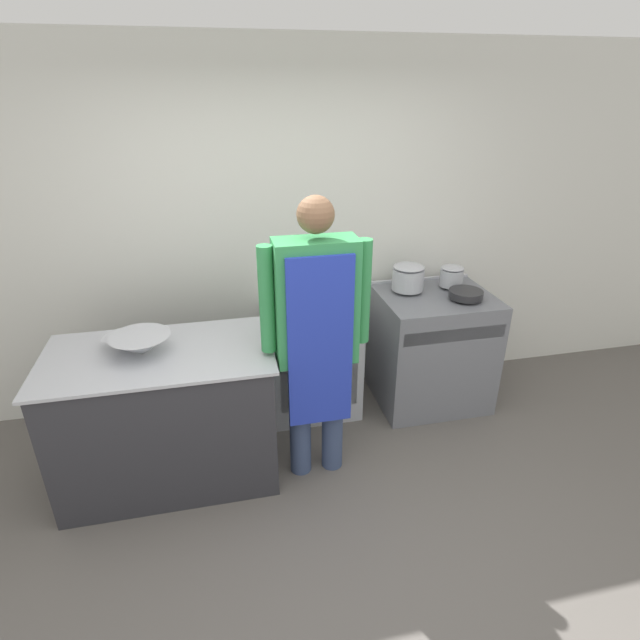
% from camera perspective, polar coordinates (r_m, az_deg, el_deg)
% --- Properties ---
extents(ground_plane, '(14.00, 14.00, 0.00)m').
position_cam_1_polar(ground_plane, '(3.01, 2.09, -26.81)').
color(ground_plane, '#5B5651').
extents(wall_back, '(8.00, 0.05, 2.70)m').
position_cam_1_polar(wall_back, '(3.85, -4.73, 9.73)').
color(wall_back, silver).
rests_on(wall_back, ground_plane).
extents(prep_counter, '(1.37, 0.78, 0.91)m').
position_cam_1_polar(prep_counter, '(3.40, -17.05, -10.35)').
color(prep_counter, '#2D2D33').
rests_on(prep_counter, ground_plane).
extents(stove, '(0.86, 0.71, 0.94)m').
position_cam_1_polar(stove, '(4.10, 12.59, -3.19)').
color(stove, slate).
rests_on(stove, ground_plane).
extents(fridge_unit, '(0.68, 0.58, 0.82)m').
position_cam_1_polar(fridge_unit, '(3.92, -0.96, -4.73)').
color(fridge_unit, silver).
rests_on(fridge_unit, ground_plane).
extents(person_cook, '(0.66, 0.24, 1.85)m').
position_cam_1_polar(person_cook, '(2.97, -0.43, -0.94)').
color(person_cook, '#38476B').
rests_on(person_cook, ground_plane).
extents(mixing_bowl, '(0.36, 0.36, 0.12)m').
position_cam_1_polar(mixing_bowl, '(3.15, -19.78, -2.69)').
color(mixing_bowl, '#B2B5BC').
rests_on(mixing_bowl, prep_counter).
extents(small_bowl, '(0.23, 0.23, 0.09)m').
position_cam_1_polar(small_bowl, '(3.26, -21.61, -2.37)').
color(small_bowl, '#B2B5BC').
rests_on(small_bowl, prep_counter).
extents(stock_pot, '(0.24, 0.24, 0.20)m').
position_cam_1_polar(stock_pot, '(3.90, 10.05, 4.89)').
color(stock_pot, '#B2B5BC').
rests_on(stock_pot, stove).
extents(saute_pan, '(0.25, 0.25, 0.05)m').
position_cam_1_polar(saute_pan, '(3.87, 16.34, 2.88)').
color(saute_pan, '#262628').
rests_on(saute_pan, stove).
extents(sauce_pot, '(0.18, 0.18, 0.16)m').
position_cam_1_polar(sauce_pot, '(4.05, 14.81, 4.92)').
color(sauce_pot, '#B2B5BC').
rests_on(sauce_pot, stove).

